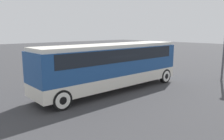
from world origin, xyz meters
name	(u,v)px	position (x,y,z in m)	size (l,w,h in m)	color
ground_plane	(112,90)	(0.00, 0.00, 0.00)	(120.00, 120.00, 0.00)	#38383A
tour_bus	(113,63)	(0.10, 0.00, 1.91)	(10.95, 2.51, 3.17)	silver
parked_car_near	(78,62)	(2.99, 8.87, 0.75)	(4.57, 1.98, 1.51)	navy
parked_car_mid	(113,65)	(4.71, 5.15, 0.68)	(4.67, 1.96, 1.35)	maroon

